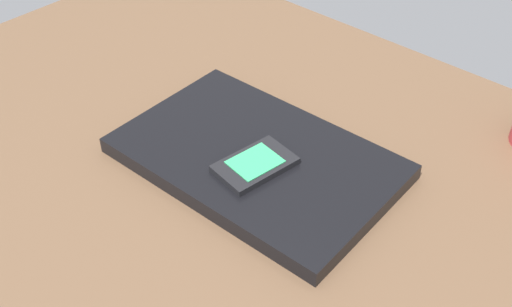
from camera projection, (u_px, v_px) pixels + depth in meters
desk_surface at (252, 170)px, 83.53cm from camera, size 120.00×80.00×3.00cm
laptop_closed at (256, 159)px, 81.36cm from camera, size 36.58×24.14×2.21cm
cell_phone_on_laptop at (255, 165)px, 78.03cm from camera, size 7.62×10.70×1.02cm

